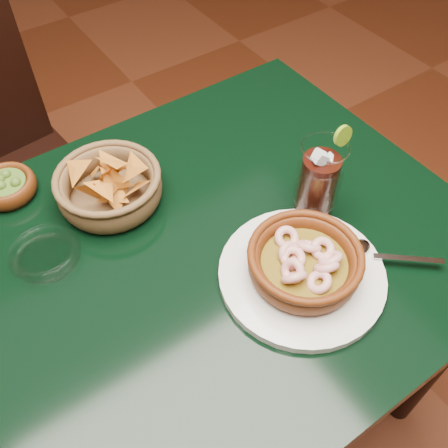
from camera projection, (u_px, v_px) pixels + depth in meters
ground at (180, 419)px, 1.44m from camera, size 7.00×7.00×0.00m
dining_table at (157, 303)px, 0.94m from camera, size 1.20×0.80×0.75m
dining_chair at (7, 172)px, 1.40m from camera, size 0.45×0.45×0.88m
shrimp_plate at (304, 266)px, 0.83m from camera, size 0.36×0.29×0.08m
chip_basket at (109, 186)px, 0.95m from camera, size 0.23×0.23×0.13m
guacamole_ramekin at (7, 186)px, 0.97m from camera, size 0.13×0.13×0.04m
cola_drink at (318, 183)px, 0.89m from camera, size 0.17×0.17×0.19m
glass_ashtray at (45, 254)px, 0.87m from camera, size 0.13×0.13×0.03m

